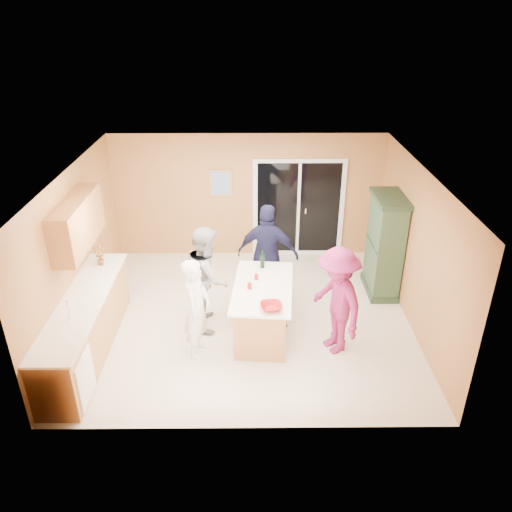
{
  "coord_description": "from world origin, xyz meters",
  "views": [
    {
      "loc": [
        0.09,
        -7.19,
        4.88
      ],
      "look_at": [
        0.15,
        0.1,
        1.15
      ],
      "focal_mm": 35.0,
      "sensor_mm": 36.0,
      "label": 1
    }
  ],
  "objects_px": {
    "woman_white": "(197,308)",
    "woman_magenta": "(337,301)",
    "green_hutch": "(384,246)",
    "woman_navy": "(268,255)",
    "kitchen_island": "(263,312)",
    "woman_grey": "(207,277)"
  },
  "relations": [
    {
      "from": "woman_grey",
      "to": "woman_magenta",
      "type": "xyz_separation_m",
      "value": [
        2.0,
        -0.73,
        -0.01
      ]
    },
    {
      "from": "green_hutch",
      "to": "woman_white",
      "type": "bearing_deg",
      "value": -150.24
    },
    {
      "from": "woman_magenta",
      "to": "woman_navy",
      "type": "bearing_deg",
      "value": -168.35
    },
    {
      "from": "kitchen_island",
      "to": "woman_white",
      "type": "xyz_separation_m",
      "value": [
        -0.99,
        -0.49,
        0.39
      ]
    },
    {
      "from": "woman_grey",
      "to": "woman_navy",
      "type": "xyz_separation_m",
      "value": [
        1.01,
        0.71,
        0.04
      ]
    },
    {
      "from": "woman_white",
      "to": "woman_navy",
      "type": "xyz_separation_m",
      "value": [
        1.1,
        1.53,
        0.12
      ]
    },
    {
      "from": "woman_white",
      "to": "woman_navy",
      "type": "height_order",
      "value": "woman_navy"
    },
    {
      "from": "green_hutch",
      "to": "woman_grey",
      "type": "height_order",
      "value": "green_hutch"
    },
    {
      "from": "woman_white",
      "to": "woman_grey",
      "type": "distance_m",
      "value": 0.82
    },
    {
      "from": "green_hutch",
      "to": "woman_navy",
      "type": "bearing_deg",
      "value": -171.53
    },
    {
      "from": "woman_navy",
      "to": "woman_white",
      "type": "bearing_deg",
      "value": 65.91
    },
    {
      "from": "green_hutch",
      "to": "woman_magenta",
      "type": "distance_m",
      "value": 2.1
    },
    {
      "from": "kitchen_island",
      "to": "green_hutch",
      "type": "relative_size",
      "value": 0.93
    },
    {
      "from": "woman_white",
      "to": "woman_navy",
      "type": "distance_m",
      "value": 1.89
    },
    {
      "from": "green_hutch",
      "to": "woman_white",
      "type": "xyz_separation_m",
      "value": [
        -3.23,
        -1.85,
        -0.11
      ]
    },
    {
      "from": "woman_grey",
      "to": "woman_navy",
      "type": "height_order",
      "value": "woman_navy"
    },
    {
      "from": "kitchen_island",
      "to": "woman_magenta",
      "type": "xyz_separation_m",
      "value": [
        1.1,
        -0.41,
        0.45
      ]
    },
    {
      "from": "kitchen_island",
      "to": "woman_navy",
      "type": "distance_m",
      "value": 1.16
    },
    {
      "from": "green_hutch",
      "to": "woman_navy",
      "type": "distance_m",
      "value": 2.15
    },
    {
      "from": "kitchen_island",
      "to": "green_hutch",
      "type": "xyz_separation_m",
      "value": [
        2.24,
        1.35,
        0.5
      ]
    },
    {
      "from": "green_hutch",
      "to": "woman_grey",
      "type": "relative_size",
      "value": 1.07
    },
    {
      "from": "woman_white",
      "to": "woman_magenta",
      "type": "height_order",
      "value": "woman_magenta"
    }
  ]
}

